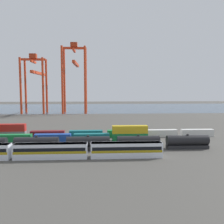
# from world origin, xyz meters

# --- Properties ---
(ground_plane) EXTENTS (420.00, 420.00, 0.00)m
(ground_plane) POSITION_xyz_m (0.00, 40.00, 0.00)
(ground_plane) COLOR #4C4944
(harbour_water) EXTENTS (400.00, 110.00, 0.01)m
(harbour_water) POSITION_xyz_m (0.00, 141.44, 0.00)
(harbour_water) COLOR #384C60
(harbour_water) RESTS_ON ground_plane
(passenger_train) EXTENTS (57.52, 3.14, 3.90)m
(passenger_train) POSITION_xyz_m (3.27, -23.02, 2.14)
(passenger_train) COLOR silver
(passenger_train) RESTS_ON ground_plane
(freight_tank_row) EXTENTS (71.54, 2.88, 4.34)m
(freight_tank_row) POSITION_xyz_m (12.46, -14.95, 2.05)
(freight_tank_row) COLOR #232326
(freight_tank_row) RESTS_ON ground_plane
(shipping_container_2) EXTENTS (12.10, 2.44, 2.60)m
(shipping_container_2) POSITION_xyz_m (-13.02, -3.05, 1.30)
(shipping_container_2) COLOR #197538
(shipping_container_2) RESTS_ON ground_plane
(shipping_container_3) EXTENTS (12.10, 2.44, 2.60)m
(shipping_container_3) POSITION_xyz_m (0.08, -3.05, 1.30)
(shipping_container_3) COLOR #1C4299
(shipping_container_3) RESTS_ON ground_plane
(shipping_container_4) EXTENTS (12.10, 2.44, 2.60)m
(shipping_container_4) POSITION_xyz_m (13.18, -3.05, 1.30)
(shipping_container_4) COLOR #146066
(shipping_container_4) RESTS_ON ground_plane
(shipping_container_5) EXTENTS (12.10, 2.44, 2.60)m
(shipping_container_5) POSITION_xyz_m (26.28, -3.05, 1.30)
(shipping_container_5) COLOR #197538
(shipping_container_5) RESTS_ON ground_plane
(shipping_container_6) EXTENTS (12.10, 2.44, 2.60)m
(shipping_container_6) POSITION_xyz_m (26.28, -3.05, 3.90)
(shipping_container_6) COLOR gold
(shipping_container_6) RESTS_ON shipping_container_5
(shipping_container_8) EXTENTS (12.10, 2.44, 2.60)m
(shipping_container_8) POSITION_xyz_m (-16.82, 3.34, 1.30)
(shipping_container_8) COLOR slate
(shipping_container_8) RESTS_ON ground_plane
(shipping_container_9) EXTENTS (12.10, 2.44, 2.60)m
(shipping_container_9) POSITION_xyz_m (-16.82, 3.34, 3.90)
(shipping_container_9) COLOR #AD211C
(shipping_container_9) RESTS_ON shipping_container_8
(shipping_container_10) EXTENTS (12.10, 2.44, 2.60)m
(shipping_container_10) POSITION_xyz_m (-2.94, 3.34, 1.30)
(shipping_container_10) COLOR maroon
(shipping_container_10) RESTS_ON ground_plane
(shipping_container_11) EXTENTS (12.10, 2.44, 2.60)m
(shipping_container_11) POSITION_xyz_m (10.95, 3.34, 1.30)
(shipping_container_11) COLOR #146066
(shipping_container_11) RESTS_ON ground_plane
(shipping_container_12) EXTENTS (12.10, 2.44, 2.60)m
(shipping_container_12) POSITION_xyz_m (24.83, 3.34, 1.30)
(shipping_container_12) COLOR #197538
(shipping_container_12) RESTS_ON ground_plane
(shipping_container_13) EXTENTS (12.10, 2.44, 2.60)m
(shipping_container_13) POSITION_xyz_m (38.72, 3.34, 1.30)
(shipping_container_13) COLOR silver
(shipping_container_13) RESTS_ON ground_plane
(shipping_container_14) EXTENTS (12.10, 2.44, 2.60)m
(shipping_container_14) POSITION_xyz_m (52.60, 3.34, 1.30)
(shipping_container_14) COLOR silver
(shipping_container_14) RESTS_ON ground_plane
(gantry_crane_west) EXTENTS (17.07, 41.02, 42.65)m
(gantry_crane_west) POSITION_xyz_m (-30.83, 97.90, 26.00)
(gantry_crane_west) COLOR red
(gantry_crane_west) RESTS_ON ground_plane
(gantry_crane_central) EXTENTS (17.64, 38.46, 50.86)m
(gantry_crane_central) POSITION_xyz_m (-1.69, 97.13, 30.76)
(gantry_crane_central) COLOR red
(gantry_crane_central) RESTS_ON ground_plane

